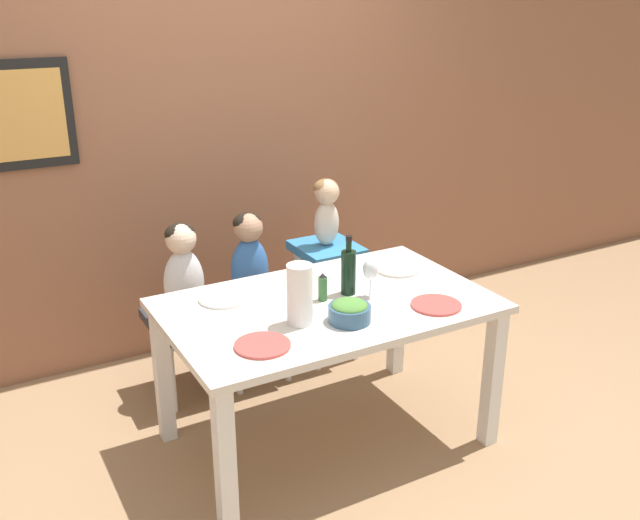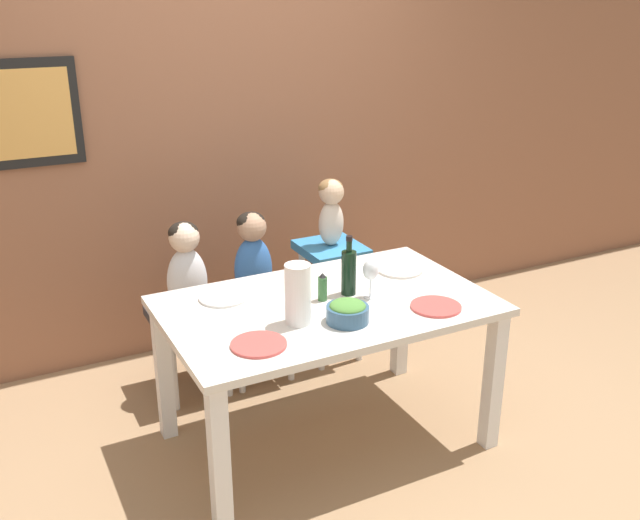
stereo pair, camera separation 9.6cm
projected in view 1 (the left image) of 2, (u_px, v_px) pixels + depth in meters
ground_plane at (327, 439)px, 3.45m from camera, size 14.00×14.00×0.00m
wall_back at (214, 119)px, 4.03m from camera, size 10.00×0.09×2.70m
dining_table at (327, 322)px, 3.23m from camera, size 1.45×0.90×0.73m
chair_far_left at (187, 328)px, 3.72m from camera, size 0.39×0.43×0.45m
chair_far_center at (251, 313)px, 3.89m from camera, size 0.39×0.43×0.45m
chair_right_highchair at (326, 270)px, 4.04m from camera, size 0.33×0.37×0.70m
person_child_left at (183, 267)px, 3.60m from camera, size 0.21×0.16×0.50m
person_child_center at (249, 255)px, 3.77m from camera, size 0.21×0.16×0.50m
person_baby_right at (326, 206)px, 3.91m from camera, size 0.15×0.14×0.38m
wine_bottle at (348, 271)px, 3.24m from camera, size 0.07×0.07×0.28m
paper_towel_roll at (300, 295)px, 2.94m from camera, size 0.11×0.11×0.26m
wine_glass_near at (371, 270)px, 3.20m from camera, size 0.07×0.07×0.18m
salad_bowl_large at (350, 311)px, 2.99m from camera, size 0.18×0.18×0.10m
dinner_plate_front_left at (262, 345)px, 2.79m from camera, size 0.22×0.22×0.01m
dinner_plate_back_left at (223, 299)px, 3.21m from camera, size 0.22×0.22×0.01m
dinner_plate_back_right at (398, 269)px, 3.55m from camera, size 0.22×0.22×0.01m
dinner_plate_front_right at (436, 305)px, 3.15m from camera, size 0.22×0.22×0.01m
condiment_bottle_hot_sauce at (323, 287)px, 3.19m from camera, size 0.04×0.04×0.13m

